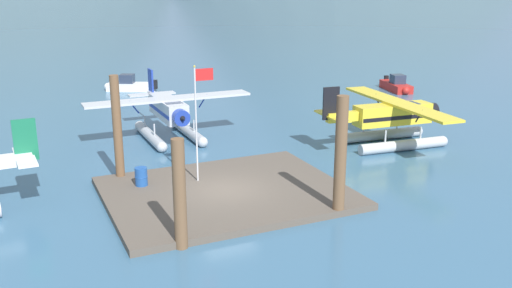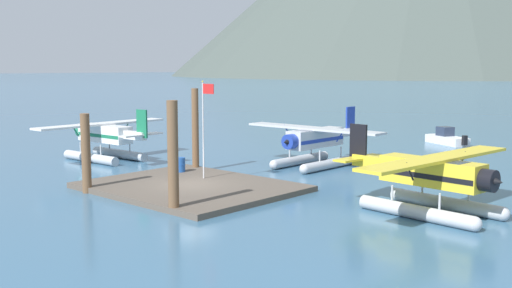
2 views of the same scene
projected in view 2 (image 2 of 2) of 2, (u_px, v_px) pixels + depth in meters
The scene contains 11 objects.
ground_plane at pixel (191, 190), 32.83m from camera, with size 1200.00×1200.00×0.00m, color #38607F.
dock_platform at pixel (191, 187), 32.81m from camera, with size 10.83×8.71×0.30m, color brown.
piling_near_left at pixel (86, 153), 31.75m from camera, with size 0.48×0.48×4.24m, color brown.
piling_near_right at pixel (173, 158), 27.14m from camera, with size 0.50×0.50×5.19m, color brown.
piling_far_left at pixel (195, 130), 38.13m from camera, with size 0.44×0.44×5.33m, color brown.
flagpole at pixel (205, 118), 34.02m from camera, with size 0.95×0.10×5.60m.
fuel_drum at pixel (180, 165), 36.63m from camera, with size 0.62×0.62×0.88m.
seaplane_silver_bow_centre at pixel (315, 143), 40.23m from camera, with size 10.40×7.98×3.84m.
seaplane_yellow_stbd_fwd at pixel (432, 180), 27.10m from camera, with size 7.97×10.48×3.84m.
seaplane_white_port_fwd at pixel (105, 138), 43.00m from camera, with size 7.98×10.45×3.84m.
boat_white_open_north at pixel (446, 138), 52.24m from camera, with size 4.47×3.25×1.50m.
Camera 2 is at (24.45, -21.32, 6.67)m, focal length 42.08 mm.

